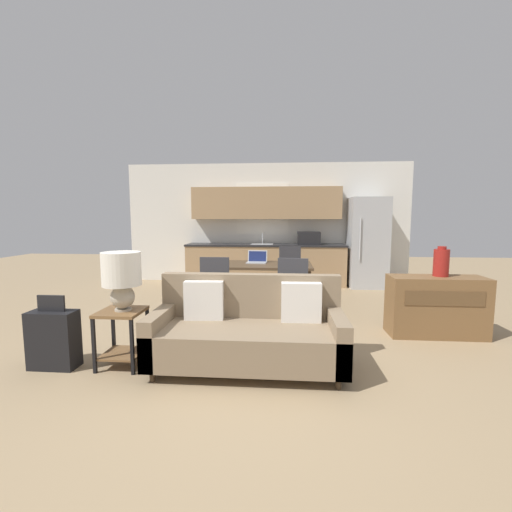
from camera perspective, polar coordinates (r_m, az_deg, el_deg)
name	(u,v)px	position (r m, az deg, el deg)	size (l,w,h in m)	color
ground_plane	(242,368)	(3.58, -2.30, -18.09)	(20.00, 20.00, 0.00)	#9E8460
wall_back	(266,223)	(7.87, 1.72, 5.50)	(6.40, 0.07, 2.70)	silver
kitchen_counter	(266,247)	(7.60, 1.72, 1.59)	(3.50, 0.65, 2.15)	tan
refrigerator	(367,243)	(7.67, 18.05, 2.14)	(0.77, 0.77, 1.90)	#B7BABC
dining_table	(259,268)	(5.50, 0.51, -1.93)	(1.67, 0.87, 0.74)	brown
couch	(248,332)	(3.50, -1.31, -12.55)	(1.87, 0.80, 0.90)	#3D2D1E
side_table	(122,329)	(3.74, -21.47, -11.26)	(0.42, 0.42, 0.57)	brown
table_lamp	(122,275)	(3.61, -21.48, -3.00)	(0.37, 0.37, 0.58)	#B2A893
credenza	(436,306)	(4.90, 27.82, -7.41)	(1.15, 0.43, 0.75)	brown
vase	(441,262)	(4.86, 28.48, -0.93)	(0.18, 0.18, 0.38)	maroon
dining_chair_near_left	(217,287)	(4.82, -6.59, -5.13)	(0.42, 0.42, 0.95)	#38383D
dining_chair_near_right	(293,289)	(4.69, 6.24, -5.44)	(0.46, 0.46, 0.95)	#38383D
dining_chair_far_right	(291,271)	(6.26, 5.82, -2.43)	(0.47, 0.47, 0.95)	#38383D
laptop	(257,260)	(5.62, 0.16, -0.64)	(0.34, 0.27, 0.20)	#B7BABC
suitcase	(54,339)	(4.01, -30.66, -11.80)	(0.45, 0.22, 0.73)	black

